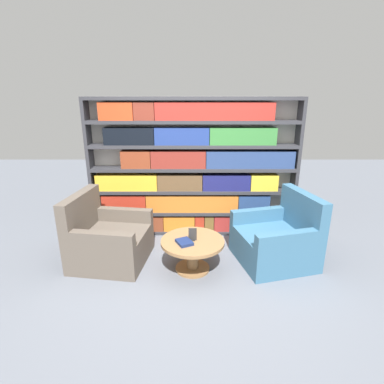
{
  "coord_description": "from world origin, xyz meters",
  "views": [
    {
      "loc": [
        -0.02,
        -3.26,
        2.16
      ],
      "look_at": [
        -0.01,
        0.61,
        0.9
      ],
      "focal_mm": 28.0,
      "sensor_mm": 36.0,
      "label": 1
    }
  ],
  "objects": [
    {
      "name": "armchair_left",
      "position": [
        -1.15,
        0.35,
        0.3
      ],
      "size": [
        1.04,
        1.03,
        0.94
      ],
      "rotation": [
        0.0,
        0.0,
        1.43
      ],
      "color": "brown",
      "rests_on": "ground_plane"
    },
    {
      "name": "armchair_right",
      "position": [
        1.13,
        0.36,
        0.3
      ],
      "size": [
        1.11,
        1.1,
        0.94
      ],
      "rotation": [
        0.0,
        0.0,
        -1.33
      ],
      "color": "#386684",
      "rests_on": "ground_plane"
    },
    {
      "name": "table_sign",
      "position": [
        -0.01,
        0.12,
        0.49
      ],
      "size": [
        0.1,
        0.06,
        0.16
      ],
      "color": "black",
      "rests_on": "coffee_table"
    },
    {
      "name": "ground_plane",
      "position": [
        0.0,
        0.0,
        0.0
      ],
      "size": [
        14.0,
        14.0,
        0.0
      ],
      "primitive_type": "plane",
      "color": "slate"
    },
    {
      "name": "bookshelf",
      "position": [
        -0.01,
        1.27,
        1.05
      ],
      "size": [
        3.2,
        0.3,
        2.13
      ],
      "color": "silver",
      "rests_on": "ground_plane"
    },
    {
      "name": "stray_book",
      "position": [
        -0.11,
        0.04,
        0.44
      ],
      "size": [
        0.24,
        0.26,
        0.04
      ],
      "color": "navy",
      "rests_on": "coffee_table"
    },
    {
      "name": "coffee_table",
      "position": [
        -0.01,
        0.12,
        0.3
      ],
      "size": [
        0.8,
        0.8,
        0.42
      ],
      "color": "olive",
      "rests_on": "ground_plane"
    }
  ]
}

